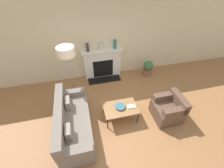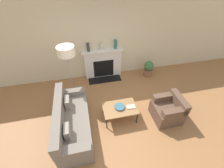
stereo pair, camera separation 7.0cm
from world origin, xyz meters
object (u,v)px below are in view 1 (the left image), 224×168
at_px(fireplace, 103,64).
at_px(mantel_vase_center_right, 115,44).
at_px(couch, 73,122).
at_px(armchair_near, 168,109).
at_px(bowl, 120,107).
at_px(floor_lamp, 66,55).
at_px(coffee_table, 121,108).
at_px(mantel_vase_center_left, 101,46).
at_px(potted_plant, 148,68).
at_px(mantel_vase_left, 88,48).
at_px(book, 132,106).

bearing_deg(fireplace, mantel_vase_center_right, 1.75).
bearing_deg(couch, armchair_near, -93.74).
height_order(bowl, floor_lamp, floor_lamp).
bearing_deg(bowl, coffee_table, -63.23).
distance_m(mantel_vase_center_left, mantel_vase_center_right, 0.50).
distance_m(mantel_vase_center_right, potted_plant, 1.63).
relative_size(mantel_vase_left, mantel_vase_center_right, 0.91).
relative_size(fireplace, coffee_table, 1.59).
bearing_deg(armchair_near, floor_lamp, -120.22).
bearing_deg(coffee_table, bowl, 116.77).
distance_m(fireplace, mantel_vase_center_right, 0.88).
bearing_deg(mantel_vase_center_right, coffee_table, -99.95).
distance_m(mantel_vase_left, mantel_vase_center_right, 0.96).
distance_m(bowl, book, 0.32).
relative_size(fireplace, mantel_vase_left, 5.01).
distance_m(couch, armchair_near, 2.68).
height_order(fireplace, potted_plant, fireplace).
distance_m(fireplace, couch, 2.56).
height_order(fireplace, couch, fireplace).
distance_m(book, mantel_vase_center_left, 2.37).
distance_m(armchair_near, floor_lamp, 3.24).
relative_size(fireplace, floor_lamp, 0.82).
relative_size(fireplace, mantel_vase_center_right, 4.54).
bearing_deg(potted_plant, floor_lamp, -168.68).
xyz_separation_m(mantel_vase_center_left, mantel_vase_center_right, (0.50, 0.00, 0.02)).
bearing_deg(mantel_vase_left, book, -67.71).
xyz_separation_m(floor_lamp, mantel_vase_center_left, (1.11, 0.92, -0.32)).
relative_size(coffee_table, floor_lamp, 0.52).
bearing_deg(mantel_vase_center_left, coffee_table, -86.67).
bearing_deg(mantel_vase_center_right, floor_lamp, -150.20).
height_order(floor_lamp, mantel_vase_center_right, floor_lamp).
relative_size(mantel_vase_center_left, mantel_vase_center_right, 0.85).
bearing_deg(floor_lamp, bowl, -44.56).
bearing_deg(bowl, couch, -174.98).
bearing_deg(potted_plant, couch, -147.30).
relative_size(couch, mantel_vase_left, 6.82).
xyz_separation_m(fireplace, bowl, (0.09, -2.12, -0.09)).
bearing_deg(floor_lamp, book, -39.20).
height_order(mantel_vase_center_left, mantel_vase_center_right, mantel_vase_center_right).
bearing_deg(armchair_near, bowl, -102.18).
distance_m(coffee_table, mantel_vase_center_left, 2.32).
bearing_deg(coffee_table, fireplace, 92.66).
distance_m(bowl, mantel_vase_center_left, 2.28).
height_order(couch, floor_lamp, floor_lamp).
bearing_deg(bowl, mantel_vase_left, 105.22).
xyz_separation_m(armchair_near, floor_lamp, (-2.58, 1.50, 1.27)).
xyz_separation_m(floor_lamp, mantel_vase_center_right, (1.61, 0.92, -0.30)).
bearing_deg(floor_lamp, mantel_vase_left, 54.92).
height_order(couch, mantel_vase_left, mantel_vase_left).
bearing_deg(potted_plant, fireplace, 169.03).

